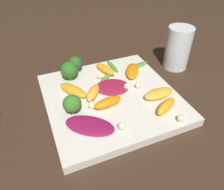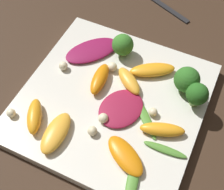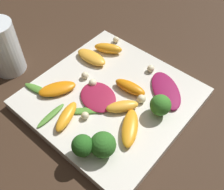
{
  "view_description": "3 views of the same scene",
  "coord_description": "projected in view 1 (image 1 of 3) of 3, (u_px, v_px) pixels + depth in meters",
  "views": [
    {
      "loc": [
        0.15,
        0.37,
        0.34
      ],
      "look_at": [
        0.0,
        0.02,
        0.03
      ],
      "focal_mm": 35.0,
      "sensor_mm": 36.0,
      "label": 1
    },
    {
      "loc": [
        -0.26,
        -0.12,
        0.46
      ],
      "look_at": [
        -0.0,
        -0.0,
        0.04
      ],
      "focal_mm": 50.0,
      "sensor_mm": 36.0,
      "label": 2
    },
    {
      "loc": [
        0.22,
        -0.25,
        0.42
      ],
      "look_at": [
        0.01,
        -0.01,
        0.04
      ],
      "focal_mm": 42.0,
      "sensor_mm": 36.0,
      "label": 3
    }
  ],
  "objects": [
    {
      "name": "broccoli_floret_2",
      "position": [
        75.0,
        64.0,
        0.57
      ],
      "size": [
        0.04,
        0.04,
        0.05
      ],
      "color": "#7A9E51",
      "rests_on": "plate"
    },
    {
      "name": "macadamia_nut_4",
      "position": [
        137.0,
        84.0,
        0.53
      ],
      "size": [
        0.02,
        0.02,
        0.02
      ],
      "color": "beige",
      "rests_on": "plate"
    },
    {
      "name": "macadamia_nut_1",
      "position": [
        122.0,
        126.0,
        0.43
      ],
      "size": [
        0.02,
        0.02,
        0.02
      ],
      "color": "beige",
      "rests_on": "plate"
    },
    {
      "name": "orange_segment_6",
      "position": [
        132.0,
        71.0,
        0.58
      ],
      "size": [
        0.07,
        0.08,
        0.02
      ],
      "color": "orange",
      "rests_on": "plate"
    },
    {
      "name": "arugula_sprig_1",
      "position": [
        112.0,
        66.0,
        0.61
      ],
      "size": [
        0.02,
        0.07,
        0.01
      ],
      "color": "#518E33",
      "rests_on": "plate"
    },
    {
      "name": "broccoli_floret_0",
      "position": [
        69.0,
        71.0,
        0.55
      ],
      "size": [
        0.04,
        0.04,
        0.05
      ],
      "color": "#7A9E51",
      "rests_on": "plate"
    },
    {
      "name": "orange_segment_2",
      "position": [
        93.0,
        93.0,
        0.5
      ],
      "size": [
        0.06,
        0.06,
        0.02
      ],
      "color": "#FCAD33",
      "rests_on": "plate"
    },
    {
      "name": "orange_segment_3",
      "position": [
        105.0,
        69.0,
        0.58
      ],
      "size": [
        0.04,
        0.07,
        0.02
      ],
      "color": "orange",
      "rests_on": "plate"
    },
    {
      "name": "orange_segment_4",
      "position": [
        166.0,
        106.0,
        0.47
      ],
      "size": [
        0.07,
        0.05,
        0.02
      ],
      "color": "orange",
      "rests_on": "plate"
    },
    {
      "name": "macadamia_nut_3",
      "position": [
        127.0,
        86.0,
        0.52
      ],
      "size": [
        0.02,
        0.02,
        0.02
      ],
      "color": "beige",
      "rests_on": "plate"
    },
    {
      "name": "radicchio_leaf_0",
      "position": [
        113.0,
        87.0,
        0.53
      ],
      "size": [
        0.1,
        0.09,
        0.01
      ],
      "color": "maroon",
      "rests_on": "plate"
    },
    {
      "name": "arugula_sprig_0",
      "position": [
        138.0,
        66.0,
        0.61
      ],
      "size": [
        0.07,
        0.03,
        0.01
      ],
      "color": "#518E33",
      "rests_on": "plate"
    },
    {
      "name": "orange_segment_1",
      "position": [
        73.0,
        90.0,
        0.51
      ],
      "size": [
        0.07,
        0.08,
        0.02
      ],
      "color": "orange",
      "rests_on": "plate"
    },
    {
      "name": "macadamia_nut_0",
      "position": [
        180.0,
        118.0,
        0.44
      ],
      "size": [
        0.01,
        0.01,
        0.01
      ],
      "color": "beige",
      "rests_on": "plate"
    },
    {
      "name": "drinking_glass",
      "position": [
        178.0,
        48.0,
        0.61
      ],
      "size": [
        0.07,
        0.07,
        0.12
      ],
      "color": "white",
      "rests_on": "ground_plane"
    },
    {
      "name": "ground_plane",
      "position": [
        111.0,
        101.0,
        0.53
      ],
      "size": [
        2.4,
        2.4,
        0.0
      ],
      "primitive_type": "plane",
      "color": "#382619"
    },
    {
      "name": "broccoli_floret_1",
      "position": [
        72.0,
        104.0,
        0.45
      ],
      "size": [
        0.04,
        0.04,
        0.04
      ],
      "color": "#7A9E51",
      "rests_on": "plate"
    },
    {
      "name": "orange_segment_5",
      "position": [
        108.0,
        103.0,
        0.48
      ],
      "size": [
        0.07,
        0.03,
        0.02
      ],
      "color": "orange",
      "rests_on": "plate"
    },
    {
      "name": "radicchio_leaf_1",
      "position": [
        90.0,
        125.0,
        0.43
      ],
      "size": [
        0.11,
        0.1,
        0.01
      ],
      "color": "maroon",
      "rests_on": "plate"
    },
    {
      "name": "orange_segment_0",
      "position": [
        159.0,
        94.0,
        0.5
      ],
      "size": [
        0.08,
        0.04,
        0.02
      ],
      "color": "#FCAD33",
      "rests_on": "plate"
    },
    {
      "name": "macadamia_nut_2",
      "position": [
        99.0,
        77.0,
        0.56
      ],
      "size": [
        0.01,
        0.01,
        0.01
      ],
      "color": "beige",
      "rests_on": "plate"
    },
    {
      "name": "arugula_sprig_2",
      "position": [
        105.0,
        79.0,
        0.56
      ],
      "size": [
        0.08,
        0.07,
        0.01
      ],
      "color": "#518E33",
      "rests_on": "plate"
    },
    {
      "name": "plate",
      "position": [
        111.0,
        98.0,
        0.52
      ],
      "size": [
        0.3,
        0.3,
        0.02
      ],
      "color": "silver",
      "rests_on": "ground_plane"
    },
    {
      "name": "macadamia_nut_5",
      "position": [
        92.0,
        105.0,
        0.47
      ],
      "size": [
        0.02,
        0.02,
        0.02
      ],
      "color": "beige",
      "rests_on": "plate"
    }
  ]
}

